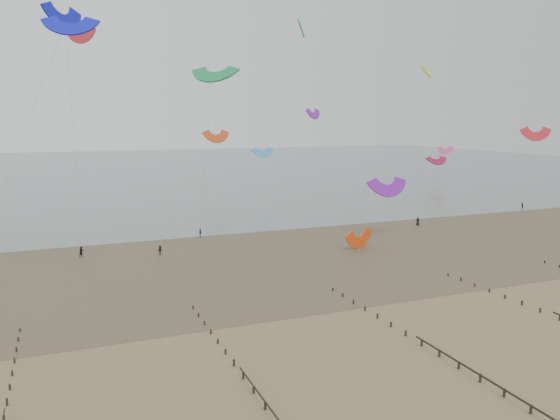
# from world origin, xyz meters

# --- Properties ---
(ground) EXTENTS (500.00, 500.00, 0.00)m
(ground) POSITION_xyz_m (0.00, 0.00, 0.00)
(ground) COLOR brown
(ground) RESTS_ON ground
(sea_and_shore) EXTENTS (500.00, 665.00, 0.03)m
(sea_and_shore) POSITION_xyz_m (-4.08, 34.40, 0.01)
(sea_and_shore) COLOR #475654
(sea_and_shore) RESTS_ON ground
(groynes) EXTENTS (72.16, 50.16, 1.00)m
(groynes) POSITION_xyz_m (4.00, -19.05, 0.47)
(groynes) COLOR black
(groynes) RESTS_ON ground
(kitesurfers) EXTENTS (152.42, 15.97, 1.74)m
(kitesurfers) POSITION_xyz_m (3.51, 45.55, 0.81)
(kitesurfers) COLOR black
(kitesurfers) RESTS_ON ground
(grounded_kite) EXTENTS (7.22, 6.55, 3.23)m
(grounded_kite) POSITION_xyz_m (19.19, 31.47, 0.00)
(grounded_kite) COLOR #FA480F
(grounded_kite) RESTS_ON ground
(kites_airborne) EXTENTS (236.39, 106.42, 43.74)m
(kites_airborne) POSITION_xyz_m (-5.03, 87.31, 23.06)
(kites_airborne) COLOR #178E46
(kites_airborne) RESTS_ON ground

